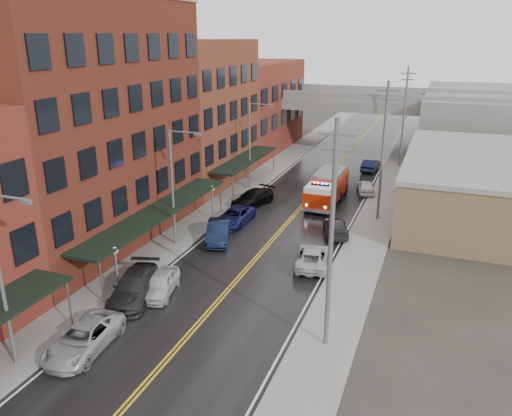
% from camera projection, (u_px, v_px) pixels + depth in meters
% --- Properties ---
extents(road, '(11.00, 160.00, 0.02)m').
position_uv_depth(road, '(282.00, 229.00, 41.94)').
color(road, black).
rests_on(road, ground).
extents(sidewalk_left, '(3.00, 160.00, 0.15)m').
position_uv_depth(sidewalk_left, '(204.00, 218.00, 44.34)').
color(sidewalk_left, slate).
rests_on(sidewalk_left, ground).
extents(sidewalk_right, '(3.00, 160.00, 0.15)m').
position_uv_depth(sidewalk_right, '(370.00, 240.00, 39.50)').
color(sidewalk_right, slate).
rests_on(sidewalk_right, ground).
extents(curb_left, '(0.30, 160.00, 0.15)m').
position_uv_depth(curb_left, '(221.00, 220.00, 43.79)').
color(curb_left, gray).
rests_on(curb_left, ground).
extents(curb_right, '(0.30, 160.00, 0.15)m').
position_uv_depth(curb_right, '(349.00, 237.00, 40.04)').
color(curb_right, gray).
rests_on(curb_right, ground).
extents(brick_building_b, '(9.00, 20.00, 18.00)m').
position_uv_depth(brick_building_b, '(86.00, 126.00, 37.19)').
color(brick_building_b, '#4E1B14').
rests_on(brick_building_b, ground).
extents(brick_building_c, '(9.00, 15.00, 15.00)m').
position_uv_depth(brick_building_c, '(194.00, 114.00, 53.16)').
color(brick_building_c, brown).
rests_on(brick_building_c, ground).
extents(brick_building_far, '(9.00, 20.00, 12.00)m').
position_uv_depth(brick_building_far, '(253.00, 107.00, 69.12)').
color(brick_building_far, maroon).
rests_on(brick_building_far, ground).
extents(tan_building, '(14.00, 22.00, 5.00)m').
position_uv_depth(tan_building, '(487.00, 188.00, 44.65)').
color(tan_building, olive).
rests_on(tan_building, ground).
extents(right_far_block, '(18.00, 30.00, 8.00)m').
position_uv_depth(right_far_block, '(491.00, 121.00, 70.02)').
color(right_far_block, slate).
rests_on(right_far_block, ground).
extents(awning_1, '(2.60, 18.00, 3.09)m').
position_uv_depth(awning_1, '(159.00, 211.00, 37.25)').
color(awning_1, black).
rests_on(awning_1, ground).
extents(awning_2, '(2.60, 13.00, 3.09)m').
position_uv_depth(awning_2, '(245.00, 159.00, 52.72)').
color(awning_2, black).
rests_on(awning_2, ground).
extents(globe_lamp_1, '(0.44, 0.44, 3.12)m').
position_uv_depth(globe_lamp_1, '(116.00, 259.00, 30.92)').
color(globe_lamp_1, '#59595B').
rests_on(globe_lamp_1, ground).
extents(globe_lamp_2, '(0.44, 0.44, 3.12)m').
position_uv_depth(globe_lamp_2, '(212.00, 195.00, 43.30)').
color(globe_lamp_2, '#59595B').
rests_on(globe_lamp_2, ground).
extents(street_lamp_0, '(2.64, 0.22, 9.00)m').
position_uv_depth(street_lamp_0, '(3.00, 271.00, 22.95)').
color(street_lamp_0, '#59595B').
rests_on(street_lamp_0, ground).
extents(street_lamp_1, '(2.64, 0.22, 9.00)m').
position_uv_depth(street_lamp_1, '(175.00, 181.00, 37.10)').
color(street_lamp_1, '#59595B').
rests_on(street_lamp_1, ground).
extents(street_lamp_2, '(2.64, 0.22, 9.00)m').
position_uv_depth(street_lamp_2, '(252.00, 140.00, 51.24)').
color(street_lamp_2, '#59595B').
rests_on(street_lamp_2, ground).
extents(utility_pole_0, '(1.80, 0.24, 12.00)m').
position_uv_depth(utility_pole_0, '(331.00, 234.00, 24.22)').
color(utility_pole_0, '#59595B').
rests_on(utility_pole_0, ground).
extents(utility_pole_1, '(1.80, 0.24, 12.00)m').
position_uv_depth(utility_pole_1, '(383.00, 150.00, 41.90)').
color(utility_pole_1, '#59595B').
rests_on(utility_pole_1, ground).
extents(utility_pole_2, '(1.80, 0.24, 12.00)m').
position_uv_depth(utility_pole_2, '(404.00, 116.00, 59.58)').
color(utility_pole_2, '#59595B').
rests_on(utility_pole_2, ground).
extents(overpass, '(40.00, 10.00, 7.50)m').
position_uv_depth(overpass, '(354.00, 108.00, 68.26)').
color(overpass, slate).
rests_on(overpass, ground).
extents(fire_truck, '(3.37, 8.14, 2.95)m').
position_uv_depth(fire_truck, '(327.00, 187.00, 47.89)').
color(fire_truck, '#A81E07').
rests_on(fire_truck, ground).
extents(parked_car_left_2, '(2.75, 5.25, 1.41)m').
position_uv_depth(parked_car_left_2, '(84.00, 338.00, 25.66)').
color(parked_car_left_2, '#9EA1A6').
rests_on(parked_car_left_2, ground).
extents(parked_car_left_3, '(3.72, 5.94, 1.61)m').
position_uv_depth(parked_car_left_3, '(134.00, 287.00, 30.69)').
color(parked_car_left_3, black).
rests_on(parked_car_left_3, ground).
extents(parked_car_left_4, '(2.52, 4.36, 1.40)m').
position_uv_depth(parked_car_left_4, '(161.00, 284.00, 31.30)').
color(parked_car_left_4, silver).
rests_on(parked_car_left_4, ground).
extents(parked_car_left_5, '(3.21, 5.13, 1.60)m').
position_uv_depth(parked_car_left_5, '(219.00, 232.00, 39.29)').
color(parked_car_left_5, black).
rests_on(parked_car_left_5, ground).
extents(parked_car_left_6, '(2.42, 4.97, 1.36)m').
position_uv_depth(parked_car_left_6, '(235.00, 216.00, 42.92)').
color(parked_car_left_6, '#121346').
rests_on(parked_car_left_6, ground).
extents(parked_car_left_7, '(3.42, 5.54, 1.50)m').
position_uv_depth(parked_car_left_7, '(253.00, 198.00, 47.42)').
color(parked_car_left_7, black).
rests_on(parked_car_left_7, ground).
extents(parked_car_right_0, '(3.12, 5.26, 1.37)m').
position_uv_depth(parked_car_right_0, '(312.00, 257.00, 35.14)').
color(parked_car_right_0, '#ACB0B4').
rests_on(parked_car_right_0, ground).
extents(parked_car_right_1, '(3.13, 4.93, 1.33)m').
position_uv_depth(parked_car_right_1, '(335.00, 227.00, 40.58)').
color(parked_car_right_1, '#2A2A2D').
rests_on(parked_car_right_1, ground).
extents(parked_car_right_2, '(2.52, 4.31, 1.38)m').
position_uv_depth(parked_car_right_2, '(366.00, 187.00, 51.16)').
color(parked_car_right_2, silver).
rests_on(parked_car_right_2, ground).
extents(parked_car_right_3, '(1.84, 4.45, 1.43)m').
position_uv_depth(parked_car_right_3, '(371.00, 165.00, 59.63)').
color(parked_car_right_3, black).
rests_on(parked_car_right_3, ground).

